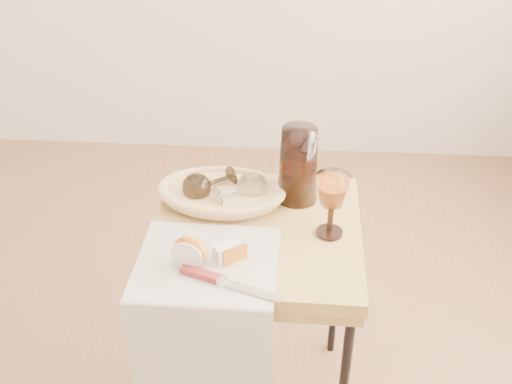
# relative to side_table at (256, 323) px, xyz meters

# --- Properties ---
(side_table) EXTENTS (0.53, 0.53, 0.67)m
(side_table) POSITION_rel_side_table_xyz_m (0.00, 0.00, 0.00)
(side_table) COLOR olive
(side_table) RESTS_ON floor
(tea_towel) EXTENTS (0.33, 0.30, 0.01)m
(tea_towel) POSITION_rel_side_table_xyz_m (-0.11, -0.15, 0.34)
(tea_towel) COLOR silver
(tea_towel) RESTS_ON side_table
(bread_basket) EXTENTS (0.31, 0.22, 0.04)m
(bread_basket) POSITION_rel_side_table_xyz_m (-0.10, 0.11, 0.36)
(bread_basket) COLOR tan
(bread_basket) RESTS_ON side_table
(goblet_lying_a) EXTENTS (0.15, 0.14, 0.08)m
(goblet_lying_a) POSITION_rel_side_table_xyz_m (-0.13, 0.12, 0.39)
(goblet_lying_a) COLOR #352616
(goblet_lying_a) RESTS_ON bread_basket
(goblet_lying_b) EXTENTS (0.15, 0.13, 0.08)m
(goblet_lying_b) POSITION_rel_side_table_xyz_m (-0.06, 0.09, 0.39)
(goblet_lying_b) COLOR white
(goblet_lying_b) RESTS_ON bread_basket
(pitcher) EXTENTS (0.23, 0.27, 0.25)m
(pitcher) POSITION_rel_side_table_xyz_m (0.10, 0.14, 0.44)
(pitcher) COLOR black
(pitcher) RESTS_ON side_table
(wine_goblet) EXTENTS (0.11, 0.11, 0.17)m
(wine_goblet) POSITION_rel_side_table_xyz_m (0.18, -0.01, 0.42)
(wine_goblet) COLOR white
(wine_goblet) RESTS_ON side_table
(apple_half) EXTENTS (0.09, 0.06, 0.08)m
(apple_half) POSITION_rel_side_table_xyz_m (-0.14, -0.16, 0.38)
(apple_half) COLOR #B30C00
(apple_half) RESTS_ON tea_towel
(apple_wedge) EXTENTS (0.07, 0.06, 0.04)m
(apple_wedge) POSITION_rel_side_table_xyz_m (-0.06, -0.14, 0.36)
(apple_wedge) COLOR white
(apple_wedge) RESTS_ON tea_towel
(table_knife) EXTENTS (0.23, 0.10, 0.02)m
(table_knife) POSITION_rel_side_table_xyz_m (-0.05, -0.22, 0.35)
(table_knife) COLOR silver
(table_knife) RESTS_ON tea_towel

